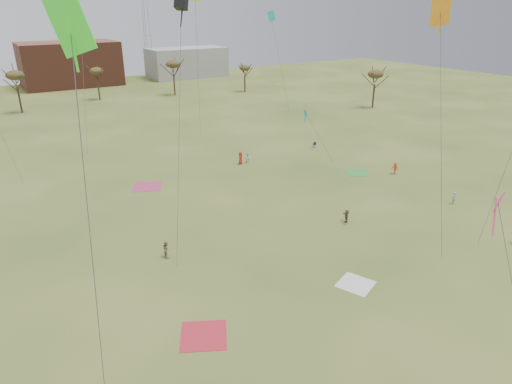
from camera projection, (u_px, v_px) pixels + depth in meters
ground at (339, 310)px, 34.44m from camera, size 260.00×260.00×0.00m
spectator_fore_b at (167, 249)px, 41.41m from camera, size 0.70×0.85×1.62m
spectator_fore_c at (346, 216)px, 48.07m from camera, size 0.94×1.40×1.45m
flyer_mid_b at (395, 168)px, 61.86m from camera, size 0.76×1.17×1.72m
flyer_mid_c at (454, 198)px, 52.54m from camera, size 0.62×0.50×1.48m
spectator_mid_e at (248, 158)px, 66.42m from camera, size 0.95×0.90×1.55m
flyer_far_b at (240, 158)px, 65.80m from camera, size 0.89×1.06×1.84m
blanket_red at (204, 336)px, 31.74m from camera, size 4.30×4.30×0.03m
blanket_cream at (355, 284)px, 37.60m from camera, size 3.52×3.52×0.03m
blanket_plum at (147, 187)px, 57.85m from camera, size 4.58×4.58×0.03m
blanket_olive at (357, 173)px, 62.60m from camera, size 3.81×3.81×0.03m
camp_chair_right at (314, 146)px, 73.70m from camera, size 0.70×0.68×0.87m
kites_aloft at (158, 28)px, 44.07m from camera, size 65.47×65.10×23.40m
tree_line at (70, 81)px, 92.42m from camera, size 117.44×49.32×8.91m
building_brick at (70, 64)px, 128.74m from camera, size 26.00×16.00×12.00m
building_grey at (187, 63)px, 144.86m from camera, size 24.00×12.00×9.00m
radio_tower at (145, 13)px, 139.85m from camera, size 1.51×1.72×41.00m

